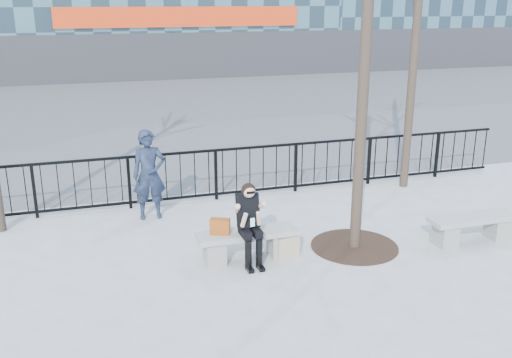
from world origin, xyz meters
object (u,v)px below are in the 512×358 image
object	(u,v)px
seated_woman	(250,224)
standing_man	(149,175)
bench_main	(247,242)
bench_second	(472,226)

from	to	relation	value
seated_woman	standing_man	world-z (taller)	standing_man
bench_main	standing_man	size ratio (longest dim) A/B	0.94
bench_main	standing_man	world-z (taller)	standing_man
seated_woman	standing_man	distance (m)	2.81
seated_woman	standing_man	xyz separation A→B (m)	(-1.26, 2.50, 0.21)
standing_man	bench_main	bearing A→B (deg)	-60.54
standing_man	seated_woman	bearing A→B (deg)	-62.10
bench_main	bench_second	size ratio (longest dim) A/B	1.02
seated_woman	bench_main	bearing A→B (deg)	90.00
bench_second	standing_man	xyz separation A→B (m)	(-5.23, 2.84, 0.58)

